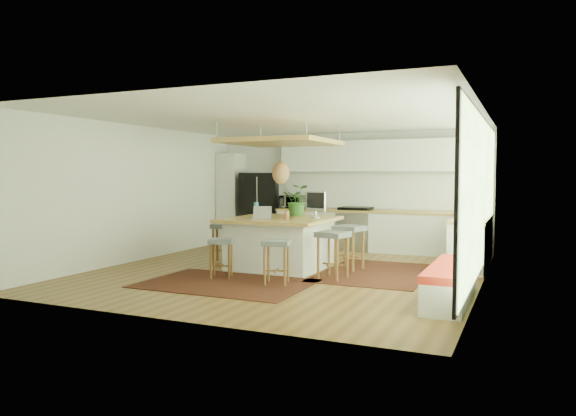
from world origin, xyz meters
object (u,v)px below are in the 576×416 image
at_px(stool_near_left, 221,257).
at_px(fridge, 260,207).
at_px(stool_left_side, 224,244).
at_px(monitor, 316,204).
at_px(microwave, 293,200).
at_px(island, 280,243).
at_px(stool_right_back, 349,250).
at_px(island_plant, 298,204).
at_px(laptop, 261,212).
at_px(stool_right_front, 333,257).
at_px(stool_near_right, 276,262).

bearing_deg(stool_near_left, fridge, 108.52).
distance_m(stool_left_side, monitor, 2.06).
relative_size(fridge, stool_near_left, 2.70).
relative_size(fridge, monitor, 3.36).
relative_size(monitor, microwave, 0.92).
distance_m(island, stool_right_back, 1.27).
height_order(island, microwave, microwave).
bearing_deg(stool_right_back, island_plant, 163.95).
bearing_deg(island_plant, stool_right_back, -16.05).
bearing_deg(laptop, stool_left_side, 135.79).
bearing_deg(stool_near_left, island_plant, 73.93).
xyz_separation_m(island, microwave, (-0.98, 2.85, 0.65)).
height_order(island, stool_right_front, island).
height_order(stool_right_front, stool_right_back, stool_right_back).
xyz_separation_m(island, stool_near_left, (-0.48, -1.29, -0.11)).
relative_size(island, stool_near_right, 2.65).
height_order(stool_near_right, stool_left_side, stool_left_side).
xyz_separation_m(stool_right_front, stool_left_side, (-2.52, 0.74, 0.00)).
xyz_separation_m(stool_right_back, island_plant, (-1.14, 0.33, 0.81)).
xyz_separation_m(laptop, microwave, (-0.82, 3.29, 0.07)).
bearing_deg(island_plant, laptop, -102.71).
relative_size(stool_right_front, monitor, 1.48).
xyz_separation_m(fridge, microwave, (0.90, -0.02, 0.19)).
height_order(fridge, microwave, fridge).
distance_m(stool_right_front, stool_left_side, 2.62).
relative_size(stool_near_left, stool_right_back, 0.82).
bearing_deg(island, stool_left_side, 173.46).
bearing_deg(stool_left_side, stool_right_front, -16.42).
relative_size(stool_right_back, microwave, 1.40).
bearing_deg(microwave, stool_right_front, -60.80).
relative_size(stool_left_side, microwave, 1.34).
height_order(stool_near_right, microwave, microwave).
relative_size(fridge, stool_right_front, 2.27).
bearing_deg(fridge, laptop, -78.61).
distance_m(stool_near_right, monitor, 1.86).
bearing_deg(stool_near_left, monitor, 55.43).
distance_m(monitor, island_plant, 0.64).
distance_m(stool_near_left, stool_right_back, 2.34).
height_order(fridge, island_plant, fridge).
xyz_separation_m(stool_right_back, microwave, (-2.20, 2.54, 0.76)).
height_order(stool_near_left, monitor, monitor).
bearing_deg(stool_right_front, stool_near_right, -129.02).
distance_m(stool_near_right, stool_left_side, 2.42).
distance_m(island, stool_near_right, 1.52).
relative_size(stool_left_side, laptop, 2.20).
height_order(stool_near_right, island_plant, island_plant).
bearing_deg(fridge, stool_near_left, -87.38).
bearing_deg(island_plant, stool_near_left, -106.07).
relative_size(stool_near_left, stool_near_right, 0.94).
height_order(fridge, island, fridge).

